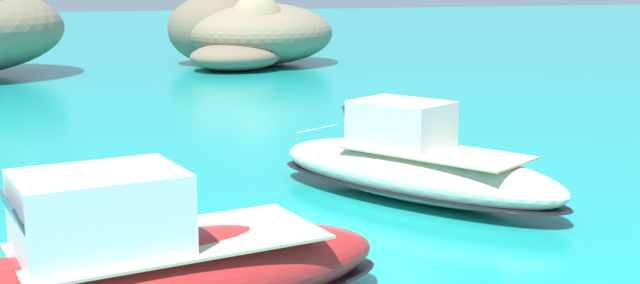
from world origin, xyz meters
TOP-DOWN VIEW (x-y plane):
  - islet_small at (10.64, 57.10)m, footprint 17.67×18.18m
  - motorboat_red at (-8.49, 7.22)m, footprint 11.25×4.37m
  - motorboat_cream at (1.56, 13.76)m, footprint 7.41×10.72m

SIDE VIEW (x-z plane):
  - motorboat_cream at x=1.56m, z-range -0.51..2.56m
  - motorboat_red at x=-8.49m, z-range -0.53..2.69m
  - islet_small at x=10.64m, z-range -0.38..5.53m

